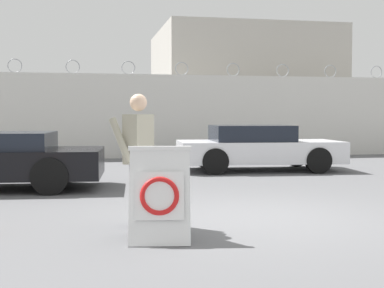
# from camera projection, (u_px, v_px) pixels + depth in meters

# --- Properties ---
(ground_plane) EXTENTS (90.00, 90.00, 0.00)m
(ground_plane) POSITION_uv_depth(u_px,v_px,m) (254.00, 218.00, 7.63)
(ground_plane) COLOR #5B5B5E
(perimeter_wall) EXTENTS (36.00, 0.30, 3.32)m
(perimeter_wall) POSITION_uv_depth(u_px,v_px,m) (155.00, 116.00, 18.48)
(perimeter_wall) COLOR silver
(perimeter_wall) RESTS_ON ground_plane
(building_block) EXTENTS (7.45, 6.58, 5.24)m
(building_block) POSITION_uv_depth(u_px,v_px,m) (241.00, 90.00, 24.34)
(building_block) COLOR #B2ADA3
(building_block) RESTS_ON ground_plane
(barricade_sign) EXTENTS (0.82, 0.92, 1.10)m
(barricade_sign) POSITION_uv_depth(u_px,v_px,m) (160.00, 193.00, 6.24)
(barricade_sign) COLOR white
(barricade_sign) RESTS_ON ground_plane
(security_guard) EXTENTS (0.62, 0.55, 1.74)m
(security_guard) POSITION_uv_depth(u_px,v_px,m) (138.00, 153.00, 6.97)
(security_guard) COLOR #232838
(security_guard) RESTS_ON ground_plane
(parked_car_rear_sedan) EXTENTS (4.37, 2.29, 1.20)m
(parked_car_rear_sedan) POSITION_uv_depth(u_px,v_px,m) (257.00, 147.00, 14.16)
(parked_car_rear_sedan) COLOR black
(parked_car_rear_sedan) RESTS_ON ground_plane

